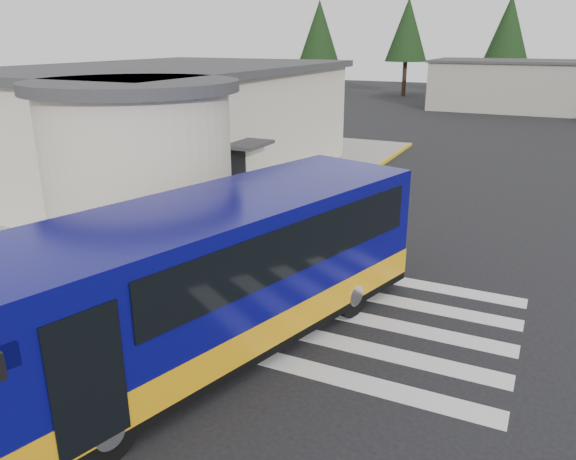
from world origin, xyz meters
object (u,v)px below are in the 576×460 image
at_px(transit_bus, 214,281).
at_px(pedestrian_a, 147,246).
at_px(bollard, 100,290).
at_px(pedestrian_b, 43,270).

xyz_separation_m(transit_bus, pedestrian_a, (-3.35, 2.04, -0.50)).
distance_m(transit_bus, pedestrian_a, 3.96).
height_order(transit_bus, bollard, transit_bus).
bearing_deg(bollard, transit_bus, 1.51).
bearing_deg(transit_bus, bollard, -162.37).
bearing_deg(pedestrian_a, transit_bus, -123.18).
bearing_deg(pedestrian_a, pedestrian_b, 150.57).
relative_size(pedestrian_a, pedestrian_b, 0.99).
relative_size(transit_bus, bollard, 9.95).
bearing_deg(transit_bus, pedestrian_b, -161.14).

